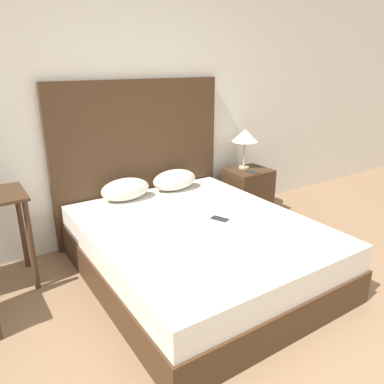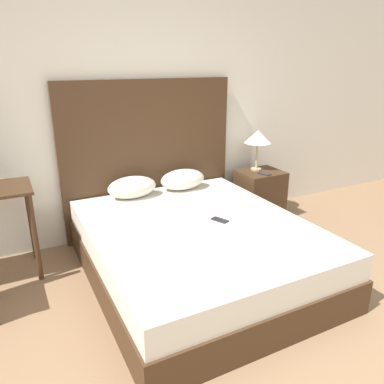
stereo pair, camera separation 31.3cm
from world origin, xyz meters
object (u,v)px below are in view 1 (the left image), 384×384
Objects in this scene: phone_on_bed at (220,219)px; bed at (199,250)px; phone_on_nightstand at (253,172)px; table_lamp at (245,136)px; nightstand at (248,193)px.

bed is at bearing 172.55° from phone_on_bed.
phone_on_nightstand is (1.01, 0.71, 0.09)m from phone_on_bed.
table_lamp is (1.03, 0.90, 0.46)m from phone_on_bed.
phone_on_nightstand is at bearing 35.12° from phone_on_bed.
bed is at bearing -150.52° from phone_on_nightstand.
phone_on_nightstand is at bearing 29.48° from bed.
phone_on_nightstand is at bearing -96.92° from table_lamp.
table_lamp is 2.86× the size of phone_on_nightstand.
phone_on_bed is 0.36× the size of table_lamp.
nightstand is at bearing 32.35° from bed.
phone_on_bed is 1.44m from table_lamp.
table_lamp is (-0.01, 0.08, 0.67)m from nightstand.
phone_on_nightstand is (1.21, 0.68, 0.34)m from bed.
nightstand is (1.04, 0.81, -0.21)m from phone_on_bed.
bed is 1.67m from table_lamp.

